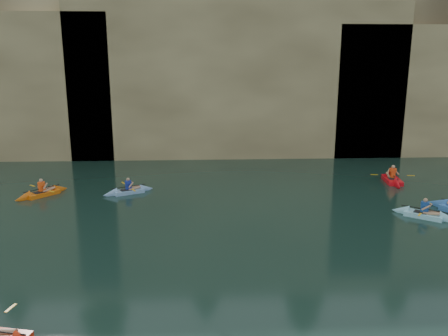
{
  "coord_description": "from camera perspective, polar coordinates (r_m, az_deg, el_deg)",
  "views": [
    {
      "loc": [
        -0.68,
        -9.53,
        6.57
      ],
      "look_at": [
        0.09,
        5.81,
        3.0
      ],
      "focal_mm": 35.0,
      "sensor_mm": 36.0,
      "label": 1
    }
  ],
  "objects": [
    {
      "name": "cliff",
      "position": [
        39.54,
        -1.95,
        12.25
      ],
      "size": [
        70.0,
        16.0,
        12.0
      ],
      "primitive_type": "cube",
      "color": "tan",
      "rests_on": "ground"
    },
    {
      "name": "cliff_slab_center",
      "position": [
        32.25,
        1.91,
        11.53
      ],
      "size": [
        24.0,
        2.4,
        11.4
      ],
      "primitive_type": "cube",
      "color": "tan",
      "rests_on": "ground"
    },
    {
      "name": "sea_cave_center",
      "position": [
        32.04,
        -8.83,
        4.01
      ],
      "size": [
        3.5,
        1.0,
        3.2
      ],
      "primitive_type": "cube",
      "color": "black",
      "rests_on": "ground"
    },
    {
      "name": "sea_cave_east",
      "position": [
        33.52,
        15.78,
        5.19
      ],
      "size": [
        5.0,
        1.0,
        4.5
      ],
      "primitive_type": "cube",
      "color": "black",
      "rests_on": "ground"
    },
    {
      "name": "kayaker_orange",
      "position": [
        24.69,
        -22.65,
        -3.05
      ],
      "size": [
        2.44,
        2.72,
        1.13
      ],
      "rotation": [
        0.0,
        0.0,
        0.87
      ],
      "color": "orange",
      "rests_on": "ground"
    },
    {
      "name": "kayaker_ltblue_near",
      "position": [
        21.54,
        24.67,
        -5.53
      ],
      "size": [
        2.61,
        2.31,
        1.11
      ],
      "rotation": [
        0.0,
        0.0,
        -0.68
      ],
      "color": "#92DDF4",
      "rests_on": "ground"
    },
    {
      "name": "kayaker_red_far",
      "position": [
        27.28,
        21.11,
        -1.41
      ],
      "size": [
        2.46,
        3.51,
        1.26
      ],
      "rotation": [
        0.0,
        0.0,
        1.41
      ],
      "color": "red",
      "rests_on": "ground"
    },
    {
      "name": "kayaker_ltblue_mid",
      "position": [
        23.77,
        -12.36,
        -2.94
      ],
      "size": [
        2.75,
        1.9,
        1.05
      ],
      "rotation": [
        0.0,
        0.0,
        0.49
      ],
      "color": "#82ACDA",
      "rests_on": "ground"
    }
  ]
}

